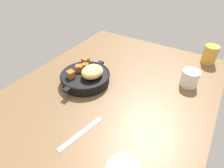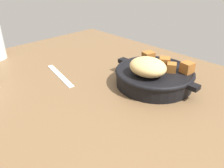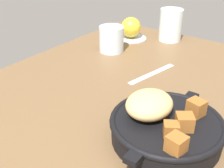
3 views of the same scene
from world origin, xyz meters
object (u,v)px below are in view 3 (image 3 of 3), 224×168
(cast_iron_skillet, at_px, (164,125))
(butter_knife, at_px, (152,74))
(red_apple, at_px, (131,27))
(water_glass_tall, at_px, (171,25))
(water_glass_short, at_px, (112,39))

(cast_iron_skillet, xyz_separation_m, butter_knife, (0.23, 0.15, -0.03))
(red_apple, xyz_separation_m, water_glass_tall, (0.07, -0.12, 0.01))
(water_glass_short, bearing_deg, cast_iron_skillet, -131.16)
(red_apple, bearing_deg, water_glass_tall, -60.05)
(cast_iron_skillet, height_order, water_glass_tall, water_glass_tall)
(cast_iron_skillet, bearing_deg, butter_knife, 33.56)
(water_glass_short, relative_size, water_glass_tall, 0.74)
(red_apple, xyz_separation_m, butter_knife, (-0.21, -0.21, -0.04))
(butter_knife, xyz_separation_m, water_glass_tall, (0.28, 0.09, 0.05))
(cast_iron_skillet, bearing_deg, water_glass_tall, 25.15)
(cast_iron_skillet, xyz_separation_m, red_apple, (0.44, 0.36, 0.01))
(red_apple, distance_m, water_glass_tall, 0.14)
(red_apple, distance_m, butter_knife, 0.30)
(cast_iron_skillet, height_order, water_glass_short, cast_iron_skillet)
(cast_iron_skillet, height_order, butter_knife, cast_iron_skillet)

